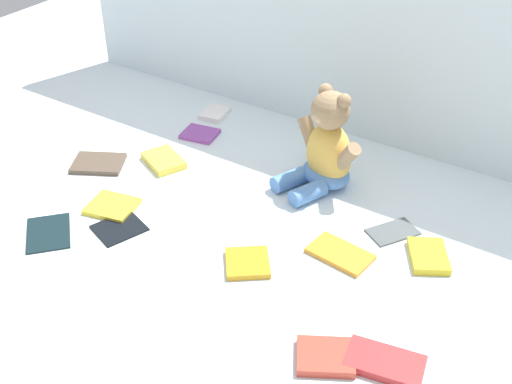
{
  "coord_description": "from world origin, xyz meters",
  "views": [
    {
      "loc": [
        0.67,
        -1.1,
        0.92
      ],
      "look_at": [
        0.02,
        -0.1,
        0.1
      ],
      "focal_mm": 45.77,
      "sensor_mm": 36.0,
      "label": 1
    }
  ],
  "objects_px": {
    "book_case_2": "(215,113)",
    "book_case_12": "(48,232)",
    "teddy_bear": "(326,151)",
    "book_case_6": "(340,254)",
    "book_case_4": "(325,357)",
    "book_case_5": "(119,227)",
    "book_case_10": "(385,363)",
    "book_case_11": "(112,206)",
    "book_case_1": "(200,134)",
    "book_case_7": "(164,160)",
    "book_case_9": "(248,263)",
    "book_case_8": "(429,256)",
    "book_case_3": "(393,231)",
    "book_case_0": "(98,163)"
  },
  "relations": [
    {
      "from": "book_case_8",
      "to": "book_case_6",
      "type": "bearing_deg",
      "value": -0.59
    },
    {
      "from": "book_case_1",
      "to": "book_case_11",
      "type": "height_order",
      "value": "same"
    },
    {
      "from": "book_case_0",
      "to": "book_case_7",
      "type": "bearing_deg",
      "value": -81.98
    },
    {
      "from": "book_case_11",
      "to": "teddy_bear",
      "type": "bearing_deg",
      "value": -57.64
    },
    {
      "from": "book_case_12",
      "to": "book_case_8",
      "type": "bearing_deg",
      "value": 159.74
    },
    {
      "from": "book_case_4",
      "to": "book_case_6",
      "type": "distance_m",
      "value": 0.3
    },
    {
      "from": "book_case_3",
      "to": "book_case_8",
      "type": "bearing_deg",
      "value": 8.66
    },
    {
      "from": "book_case_1",
      "to": "book_case_5",
      "type": "height_order",
      "value": "book_case_1"
    },
    {
      "from": "book_case_10",
      "to": "book_case_12",
      "type": "distance_m",
      "value": 0.8
    },
    {
      "from": "book_case_7",
      "to": "book_case_8",
      "type": "bearing_deg",
      "value": 115.52
    },
    {
      "from": "book_case_3",
      "to": "book_case_10",
      "type": "relative_size",
      "value": 0.8
    },
    {
      "from": "book_case_8",
      "to": "book_case_10",
      "type": "xyz_separation_m",
      "value": [
        0.04,
        -0.32,
        -0.0
      ]
    },
    {
      "from": "book_case_1",
      "to": "book_case_2",
      "type": "xyz_separation_m",
      "value": [
        -0.04,
        0.12,
        0.0
      ]
    },
    {
      "from": "book_case_0",
      "to": "book_case_2",
      "type": "relative_size",
      "value": 1.44
    },
    {
      "from": "book_case_6",
      "to": "teddy_bear",
      "type": "bearing_deg",
      "value": 41.79
    },
    {
      "from": "book_case_0",
      "to": "book_case_7",
      "type": "xyz_separation_m",
      "value": [
        0.14,
        0.1,
        0.0
      ]
    },
    {
      "from": "book_case_3",
      "to": "book_case_9",
      "type": "height_order",
      "value": "book_case_9"
    },
    {
      "from": "book_case_2",
      "to": "teddy_bear",
      "type": "bearing_deg",
      "value": 151.24
    },
    {
      "from": "book_case_2",
      "to": "book_case_12",
      "type": "relative_size",
      "value": 0.68
    },
    {
      "from": "teddy_bear",
      "to": "book_case_6",
      "type": "distance_m",
      "value": 0.3
    },
    {
      "from": "teddy_bear",
      "to": "book_case_1",
      "type": "distance_m",
      "value": 0.42
    },
    {
      "from": "book_case_7",
      "to": "book_case_9",
      "type": "distance_m",
      "value": 0.47
    },
    {
      "from": "book_case_1",
      "to": "book_case_9",
      "type": "bearing_deg",
      "value": 36.69
    },
    {
      "from": "book_case_6",
      "to": "book_case_12",
      "type": "relative_size",
      "value": 1.03
    },
    {
      "from": "book_case_2",
      "to": "book_case_12",
      "type": "bearing_deg",
      "value": 80.57
    },
    {
      "from": "book_case_0",
      "to": "book_case_12",
      "type": "distance_m",
      "value": 0.3
    },
    {
      "from": "teddy_bear",
      "to": "book_case_4",
      "type": "height_order",
      "value": "teddy_bear"
    },
    {
      "from": "book_case_5",
      "to": "book_case_9",
      "type": "distance_m",
      "value": 0.32
    },
    {
      "from": "book_case_2",
      "to": "book_case_7",
      "type": "distance_m",
      "value": 0.29
    },
    {
      "from": "book_case_10",
      "to": "book_case_12",
      "type": "relative_size",
      "value": 1.05
    },
    {
      "from": "teddy_bear",
      "to": "book_case_12",
      "type": "bearing_deg",
      "value": -107.44
    },
    {
      "from": "book_case_4",
      "to": "book_case_5",
      "type": "relative_size",
      "value": 0.98
    },
    {
      "from": "book_case_10",
      "to": "book_case_1",
      "type": "bearing_deg",
      "value": -132.86
    },
    {
      "from": "book_case_1",
      "to": "book_case_10",
      "type": "distance_m",
      "value": 0.92
    },
    {
      "from": "book_case_7",
      "to": "book_case_5",
      "type": "bearing_deg",
      "value": 43.85
    },
    {
      "from": "teddy_bear",
      "to": "book_case_10",
      "type": "relative_size",
      "value": 1.86
    },
    {
      "from": "teddy_bear",
      "to": "book_case_6",
      "type": "relative_size",
      "value": 1.9
    },
    {
      "from": "book_case_1",
      "to": "book_case_12",
      "type": "distance_m",
      "value": 0.55
    },
    {
      "from": "book_case_0",
      "to": "book_case_11",
      "type": "relative_size",
      "value": 1.19
    },
    {
      "from": "book_case_4",
      "to": "book_case_11",
      "type": "xyz_separation_m",
      "value": [
        -0.65,
        0.14,
        -0.0
      ]
    },
    {
      "from": "book_case_2",
      "to": "book_case_11",
      "type": "bearing_deg",
      "value": 86.94
    },
    {
      "from": "book_case_1",
      "to": "book_case_12",
      "type": "xyz_separation_m",
      "value": [
        -0.02,
        -0.55,
        -0.0
      ]
    },
    {
      "from": "book_case_7",
      "to": "book_case_1",
      "type": "bearing_deg",
      "value": -152.18
    },
    {
      "from": "book_case_8",
      "to": "book_case_9",
      "type": "bearing_deg",
      "value": 5.75
    },
    {
      "from": "book_case_6",
      "to": "book_case_12",
      "type": "height_order",
      "value": "book_case_6"
    },
    {
      "from": "book_case_1",
      "to": "book_case_4",
      "type": "distance_m",
      "value": 0.86
    },
    {
      "from": "book_case_1",
      "to": "book_case_9",
      "type": "height_order",
      "value": "book_case_9"
    },
    {
      "from": "book_case_7",
      "to": "book_case_0",
      "type": "bearing_deg",
      "value": -28.42
    },
    {
      "from": "book_case_4",
      "to": "book_case_10",
      "type": "distance_m",
      "value": 0.11
    },
    {
      "from": "book_case_5",
      "to": "book_case_12",
      "type": "xyz_separation_m",
      "value": [
        -0.12,
        -0.1,
        -0.0
      ]
    }
  ]
}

